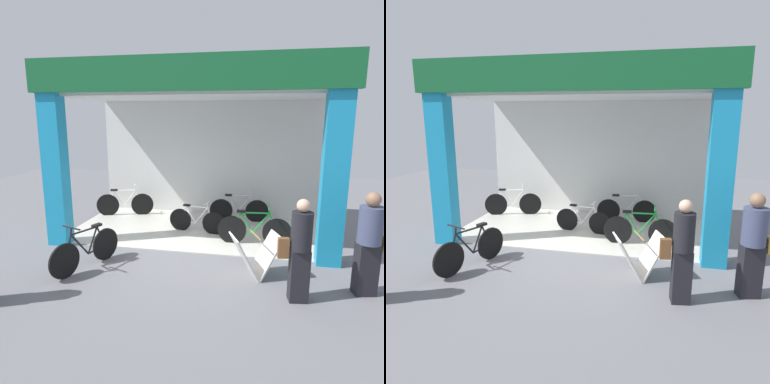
# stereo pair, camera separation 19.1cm
# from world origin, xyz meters

# --- Properties ---
(ground_plane) EXTENTS (20.44, 20.44, 0.00)m
(ground_plane) POSITION_xyz_m (0.00, 0.00, 0.00)
(ground_plane) COLOR slate
(ground_plane) RESTS_ON ground
(shop_facade) EXTENTS (6.42, 3.52, 3.98)m
(shop_facade) POSITION_xyz_m (0.00, 1.73, 2.15)
(shop_facade) COLOR beige
(shop_facade) RESTS_ON ground
(bicycle_inside_0) EXTENTS (1.57, 0.55, 0.89)m
(bicycle_inside_0) POSITION_xyz_m (-2.31, 2.43, 0.36)
(bicycle_inside_0) COLOR black
(bicycle_inside_0) RESTS_ON ground
(bicycle_inside_1) EXTENTS (1.43, 0.40, 0.80)m
(bicycle_inside_1) POSITION_xyz_m (0.00, 1.34, 0.32)
(bicycle_inside_1) COLOR black
(bicycle_inside_1) RESTS_ON ground
(bicycle_inside_2) EXTENTS (1.59, 0.44, 0.88)m
(bicycle_inside_2) POSITION_xyz_m (0.96, 2.46, 0.35)
(bicycle_inside_2) COLOR black
(bicycle_inside_2) RESTS_ON ground
(bicycle_inside_3) EXTENTS (1.64, 0.45, 0.90)m
(bicycle_inside_3) POSITION_xyz_m (1.43, 0.75, 0.36)
(bicycle_inside_3) COLOR black
(bicycle_inside_3) RESTS_ON ground
(bicycle_parked_0) EXTENTS (0.63, 1.56, 0.91)m
(bicycle_parked_0) POSITION_xyz_m (-1.65, -1.13, 0.36)
(bicycle_parked_0) COLOR black
(bicycle_parked_0) RESTS_ON ground
(sandwich_board_sign) EXTENTS (1.00, 0.84, 0.80)m
(sandwich_board_sign) POSITION_xyz_m (1.50, -0.84, 0.40)
(sandwich_board_sign) COLOR silver
(sandwich_board_sign) RESTS_ON ground
(pedestrian_0) EXTENTS (0.71, 0.44, 1.71)m
(pedestrian_0) POSITION_xyz_m (3.29, -1.14, 0.89)
(pedestrian_0) COLOR black
(pedestrian_0) RESTS_ON ground
(pedestrian_1) EXTENTS (0.53, 0.36, 1.65)m
(pedestrian_1) POSITION_xyz_m (2.18, -1.58, 0.84)
(pedestrian_1) COLOR black
(pedestrian_1) RESTS_ON ground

